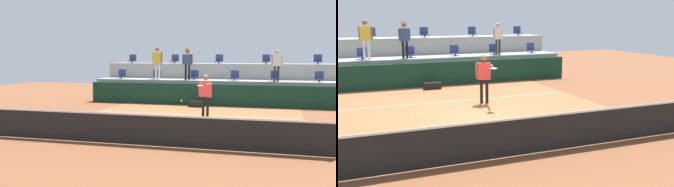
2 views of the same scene
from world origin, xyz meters
TOP-DOWN VIEW (x-y plane):
  - ground_plane at (0.00, 0.00)m, footprint 40.00×40.00m
  - court_inner_paint at (0.00, 1.00)m, footprint 9.00×10.00m
  - court_service_line at (0.00, 2.40)m, footprint 9.00×0.06m
  - tennis_net at (0.00, -4.00)m, footprint 10.48×0.08m
  - sponsor_backboard at (0.00, 6.00)m, footprint 13.00×0.16m
  - seating_tier_lower at (0.00, 7.30)m, footprint 13.00×1.80m
  - seating_tier_upper at (0.00, 9.10)m, footprint 13.00×1.80m
  - stadium_chair_lower_left at (-3.24, 7.23)m, footprint 0.44×0.40m
  - stadium_chair_lower_mid_left at (-1.08, 7.23)m, footprint 0.44×0.40m
  - stadium_chair_lower_mid_right at (1.11, 7.23)m, footprint 0.44×0.40m
  - stadium_chair_lower_right at (3.18, 7.23)m, footprint 0.44×0.40m
  - stadium_chair_lower_far_right at (5.33, 7.23)m, footprint 0.44×0.40m
  - stadium_chair_upper_left at (-2.67, 9.03)m, footprint 0.44×0.40m
  - stadium_chair_upper_center at (-0.02, 9.03)m, footprint 0.44×0.40m
  - stadium_chair_upper_right at (2.62, 9.03)m, footprint 0.44×0.40m
  - stadium_chair_upper_far_right at (5.34, 9.03)m, footprint 0.44×0.40m
  - tennis_player at (0.67, 1.62)m, footprint 0.61×1.32m
  - spectator_in_white at (-3.05, 6.85)m, footprint 0.61×0.28m
  - spectator_with_hat at (-1.36, 6.85)m, footprint 0.58×0.46m
  - spectator_leaning_on_rail at (3.27, 6.85)m, footprint 0.57×0.25m
  - tennis_ball at (-0.07, 0.63)m, footprint 0.07×0.07m
  - equipment_bag at (-0.49, 5.24)m, footprint 0.76×0.28m

SIDE VIEW (x-z plane):
  - ground_plane at x=0.00m, z-range 0.00..0.00m
  - court_inner_paint at x=0.00m, z-range 0.00..0.01m
  - court_service_line at x=0.00m, z-range 0.01..0.01m
  - equipment_bag at x=-0.49m, z-range 0.00..0.30m
  - tennis_net at x=0.00m, z-range -0.04..1.03m
  - sponsor_backboard at x=0.00m, z-range 0.00..1.10m
  - seating_tier_lower at x=0.00m, z-range 0.00..1.25m
  - tennis_ball at x=-0.07m, z-range 0.78..0.84m
  - seating_tier_upper at x=0.00m, z-range 0.00..2.10m
  - tennis_player at x=0.67m, z-range 0.21..2.02m
  - stadium_chair_lower_left at x=-3.24m, z-range 1.20..1.72m
  - stadium_chair_lower_mid_left at x=-1.08m, z-range 1.20..1.72m
  - stadium_chair_lower_mid_right at x=1.11m, z-range 1.20..1.72m
  - stadium_chair_lower_right at x=3.18m, z-range 1.20..1.72m
  - stadium_chair_lower_far_right at x=5.33m, z-range 1.20..1.72m
  - spectator_leaning_on_rail at x=3.27m, z-range 1.40..2.99m
  - spectator_with_hat at x=-1.36m, z-range 1.44..3.13m
  - stadium_chair_upper_left at x=-2.67m, z-range 2.05..2.57m
  - stadium_chair_upper_center at x=-0.02m, z-range 2.05..2.57m
  - stadium_chair_upper_right at x=2.62m, z-range 2.05..2.57m
  - stadium_chair_upper_far_right at x=5.34m, z-range 2.05..2.57m
  - spectator_in_white at x=-3.05m, z-range 1.44..3.21m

